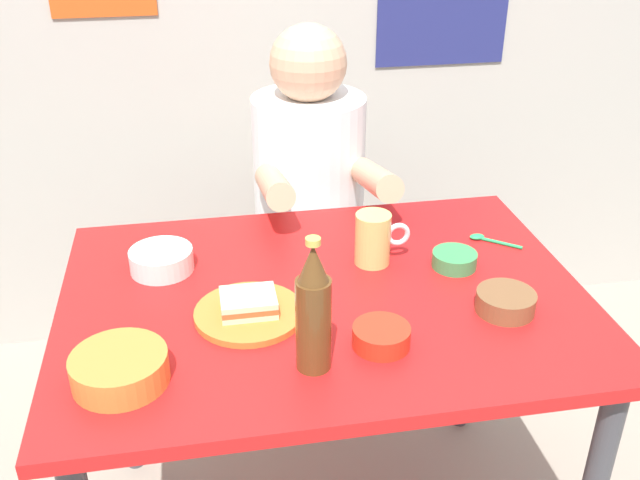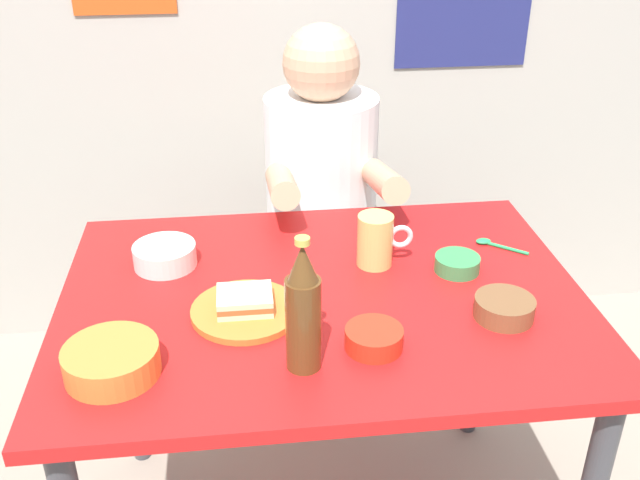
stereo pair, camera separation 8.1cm
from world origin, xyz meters
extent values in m
cube|color=red|center=(0.00, 0.00, 0.72)|extent=(1.10, 0.80, 0.03)
cylinder|color=#3F3F44|center=(-0.49, 0.34, 0.35)|extent=(0.05, 0.05, 0.71)
cylinder|color=#3F3F44|center=(0.49, 0.34, 0.35)|extent=(0.05, 0.05, 0.71)
cylinder|color=#4C4C51|center=(0.07, 0.63, 0.21)|extent=(0.08, 0.08, 0.41)
cylinder|color=maroon|center=(0.07, 0.63, 0.43)|extent=(0.34, 0.34, 0.04)
cylinder|color=white|center=(0.07, 0.63, 0.71)|extent=(0.32, 0.32, 0.52)
sphere|color=tan|center=(0.07, 0.63, 1.06)|extent=(0.21, 0.21, 0.21)
cylinder|color=tan|center=(-0.06, 0.38, 0.82)|extent=(0.07, 0.31, 0.14)
cylinder|color=tan|center=(0.20, 0.38, 0.82)|extent=(0.07, 0.31, 0.14)
cylinder|color=orange|center=(-0.16, -0.06, 0.75)|extent=(0.22, 0.22, 0.01)
cube|color=beige|center=(-0.16, -0.06, 0.76)|extent=(0.11, 0.09, 0.01)
cube|color=#9E592D|center=(-0.16, -0.06, 0.77)|extent=(0.11, 0.09, 0.01)
cube|color=beige|center=(-0.16, -0.06, 0.78)|extent=(0.11, 0.09, 0.01)
cylinder|color=#D1BC66|center=(0.13, 0.11, 0.80)|extent=(0.08, 0.08, 0.12)
torus|color=silver|center=(0.19, 0.11, 0.81)|extent=(0.06, 0.01, 0.06)
cylinder|color=#593819|center=(-0.06, -0.24, 0.83)|extent=(0.06, 0.06, 0.18)
cone|color=#593819|center=(-0.06, -0.24, 0.95)|extent=(0.05, 0.05, 0.07)
cylinder|color=#BFB74C|center=(-0.06, -0.24, 1.00)|extent=(0.03, 0.03, 0.01)
cylinder|color=silver|center=(-0.34, 0.16, 0.77)|extent=(0.14, 0.14, 0.05)
cylinder|color=tan|center=(-0.34, 0.16, 0.78)|extent=(0.11, 0.11, 0.02)
cylinder|color=brown|center=(0.35, -0.13, 0.76)|extent=(0.12, 0.12, 0.04)
cylinder|color=brown|center=(0.35, -0.13, 0.77)|extent=(0.10, 0.10, 0.02)
cylinder|color=#388C4C|center=(0.31, 0.06, 0.76)|extent=(0.10, 0.10, 0.03)
cylinder|color=#5B643A|center=(0.31, 0.06, 0.77)|extent=(0.08, 0.08, 0.02)
cylinder|color=red|center=(0.07, -0.20, 0.76)|extent=(0.11, 0.11, 0.04)
cylinder|color=#A33521|center=(0.07, -0.20, 0.77)|extent=(0.09, 0.09, 0.02)
cylinder|color=orange|center=(-0.40, -0.22, 0.77)|extent=(0.17, 0.17, 0.05)
cylinder|color=#B25B2D|center=(-0.40, -0.22, 0.78)|extent=(0.14, 0.14, 0.02)
cylinder|color=#26A559|center=(0.45, 0.14, 0.74)|extent=(0.09, 0.08, 0.01)
ellipsoid|color=#26A559|center=(0.41, 0.17, 0.75)|extent=(0.04, 0.02, 0.01)
camera|label=1|loc=(-0.24, -1.27, 1.56)|focal=40.46mm
camera|label=2|loc=(-0.16, -1.28, 1.56)|focal=40.46mm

